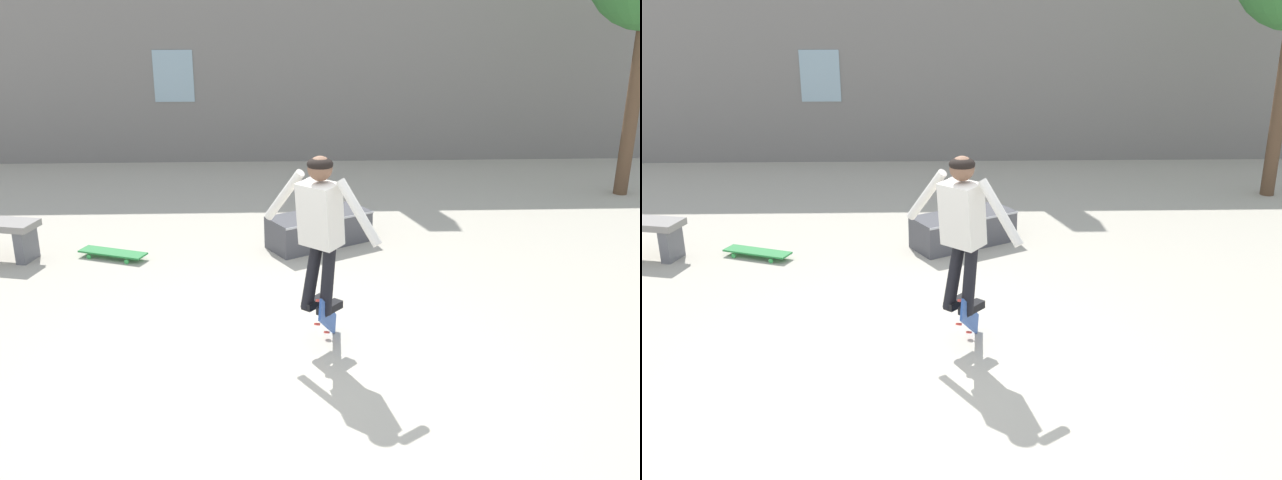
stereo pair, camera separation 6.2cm
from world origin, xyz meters
The scene contains 6 objects.
ground_plane centered at (0.00, 0.00, 0.00)m, with size 40.00×40.00×0.00m, color beige.
building_backdrop centered at (0.01, 7.72, 1.94)m, with size 16.41×0.52×4.91m.
skate_ledge centered at (0.35, 3.02, 0.20)m, with size 1.37×1.11×0.40m.
skater centered at (0.26, 0.34, 1.19)m, with size 0.99×0.88×1.39m.
skateboard_flipping centered at (0.32, 0.34, 0.29)m, with size 0.24×0.75×0.61m.
skateboard_resting centered at (-2.12, 2.63, 0.07)m, with size 0.85×0.49×0.08m.
Camera 1 is at (0.04, -5.37, 3.06)m, focal length 40.00 mm.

